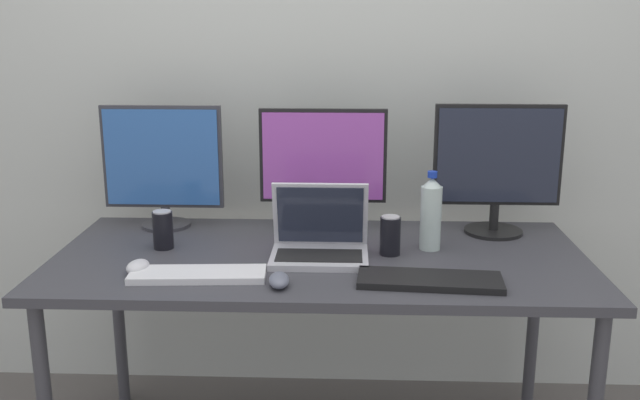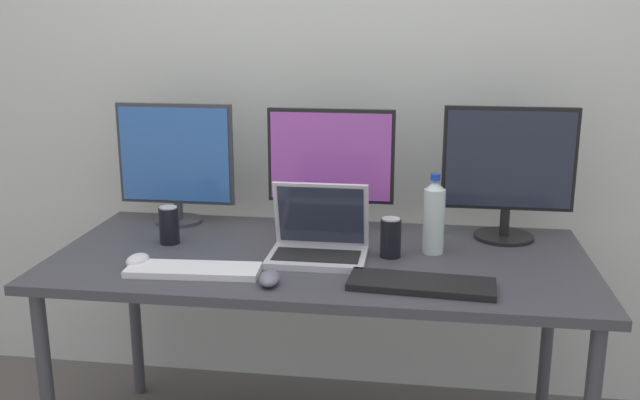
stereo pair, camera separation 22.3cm
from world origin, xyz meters
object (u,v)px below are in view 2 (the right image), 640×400
at_px(monitor_left, 176,161).
at_px(soda_can_near_keyboard, 391,238).
at_px(laptop_silver, 318,241).
at_px(keyboard_main, 421,284).
at_px(soda_can_by_laptop, 169,225).
at_px(work_desk, 320,272).
at_px(water_bottle, 434,217).
at_px(monitor_center, 332,167).
at_px(mouse_by_laptop, 138,260).
at_px(mouse_by_keyboard, 269,278).
at_px(monitor_right, 508,169).
at_px(keyboard_aux, 193,270).

bearing_deg(monitor_left, soda_can_near_keyboard, -19.24).
height_order(laptop_silver, keyboard_main, laptop_silver).
bearing_deg(soda_can_near_keyboard, soda_can_by_laptop, 177.48).
bearing_deg(monitor_left, work_desk, -26.88).
distance_m(work_desk, monitor_left, 0.70).
height_order(work_desk, water_bottle, water_bottle).
distance_m(monitor_left, monitor_center, 0.57).
bearing_deg(mouse_by_laptop, monitor_center, 51.38).
bearing_deg(laptop_silver, mouse_by_keyboard, -111.63).
height_order(monitor_right, laptop_silver, monitor_right).
xyz_separation_m(mouse_by_keyboard, soda_can_near_keyboard, (0.33, 0.29, 0.04)).
relative_size(monitor_center, keyboard_main, 1.07).
height_order(laptop_silver, keyboard_aux, laptop_silver).
xyz_separation_m(laptop_silver, water_bottle, (0.36, 0.10, 0.06)).
bearing_deg(mouse_by_laptop, keyboard_aux, 1.59).
bearing_deg(monitor_left, monitor_center, -2.87).
relative_size(work_desk, mouse_by_keyboard, 16.78).
bearing_deg(keyboard_main, mouse_by_keyboard, -170.37).
bearing_deg(soda_can_by_laptop, work_desk, -4.95).
bearing_deg(work_desk, soda_can_by_laptop, 175.05).
bearing_deg(soda_can_by_laptop, mouse_by_keyboard, -38.39).
bearing_deg(laptop_silver, monitor_right, 25.21).
distance_m(keyboard_aux, water_bottle, 0.77).
relative_size(keyboard_main, keyboard_aux, 1.04).
relative_size(keyboard_aux, soda_can_by_laptop, 3.12).
distance_m(mouse_by_laptop, soda_can_near_keyboard, 0.78).
relative_size(monitor_right, water_bottle, 1.74).
bearing_deg(laptop_silver, soda_can_near_keyboard, 9.48).
height_order(mouse_by_keyboard, water_bottle, water_bottle).
relative_size(mouse_by_keyboard, soda_can_near_keyboard, 0.80).
distance_m(keyboard_aux, mouse_by_keyboard, 0.25).
bearing_deg(laptop_silver, water_bottle, 15.23).
relative_size(monitor_right, keyboard_main, 1.10).
relative_size(work_desk, water_bottle, 6.53).
xyz_separation_m(keyboard_aux, soda_can_near_keyboard, (0.57, 0.23, 0.05)).
distance_m(monitor_center, laptop_silver, 0.34).
height_order(work_desk, mouse_by_keyboard, mouse_by_keyboard).
distance_m(monitor_right, mouse_by_laptop, 1.24).
height_order(keyboard_main, soda_can_by_laptop, soda_can_by_laptop).
bearing_deg(monitor_center, mouse_by_keyboard, -101.28).
bearing_deg(keyboard_main, soda_can_by_laptop, 165.48).
bearing_deg(mouse_by_laptop, monitor_left, 105.73).
bearing_deg(keyboard_main, work_desk, 147.52).
relative_size(monitor_right, mouse_by_keyboard, 4.47).
distance_m(mouse_by_keyboard, water_bottle, 0.59).
bearing_deg(keyboard_aux, monitor_left, 109.91).
height_order(laptop_silver, mouse_by_laptop, laptop_silver).
height_order(mouse_by_keyboard, mouse_by_laptop, mouse_by_laptop).
height_order(monitor_right, water_bottle, monitor_right).
bearing_deg(monitor_left, laptop_silver, -29.02).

